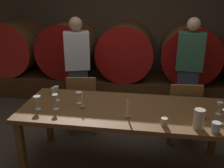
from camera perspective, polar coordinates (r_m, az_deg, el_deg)
The scene contains 24 objects.
ground_plane at distance 3.31m, azimuth -0.89°, elevation -16.66°, with size 7.76×7.76×0.00m, color #4C443A.
back_wall at distance 5.25m, azimuth 3.91°, elevation 14.53°, with size 5.97×0.24×2.90m, color #473A2D.
barrel_shelf at distance 5.01m, azimuth 3.01°, elevation -0.42°, with size 5.37×0.90×0.42m, color #4C2D16.
wine_barrel_far_left at distance 5.46m, azimuth -20.69°, elevation 7.80°, with size 1.01×0.90×1.01m.
wine_barrel_left at distance 5.02m, azimuth -9.60°, elevation 7.82°, with size 1.01×0.90×1.01m.
wine_barrel_center at distance 4.80m, azimuth 3.12°, elevation 7.47°, with size 1.01×0.90×1.01m.
wine_barrel_right at distance 4.83m, azimuth 16.76°, elevation 6.70°, with size 1.01×0.90×1.01m.
dining_table at distance 2.87m, azimuth 2.92°, elevation -6.73°, with size 2.31×0.89×0.76m.
chair_left at distance 3.69m, azimuth -6.51°, elevation -3.77°, with size 0.45×0.45×0.88m.
chair_right at distance 3.54m, azimuth 15.48°, elevation -5.51°, with size 0.43×0.43×0.88m.
guest_left at distance 4.08m, azimuth -7.66°, elevation 3.59°, with size 0.43×0.34×1.61m.
guest_right at distance 4.01m, azimuth 16.70°, elevation 2.67°, with size 0.41×0.29×1.62m.
candle_left at distance 2.83m, azimuth -6.63°, elevation -4.28°, with size 0.05×0.05×0.21m.
candle_right at distance 2.61m, azimuth 3.47°, elevation -6.34°, with size 0.05×0.05×0.22m.
pitcher at distance 2.55m, azimuth 18.82°, elevation -7.40°, with size 0.10×0.10×0.19m.
wine_glass_far_left at distance 2.89m, azimuth -16.32°, elevation -3.47°, with size 0.08×0.08×0.15m.
wine_glass_left at distance 3.05m, azimuth -12.28°, elevation -1.42°, with size 0.06×0.06×0.18m.
wine_glass_center_left at distance 2.83m, azimuth -12.56°, elevation -3.15°, with size 0.06×0.06×0.17m.
wine_glass_center_right at distance 2.95m, azimuth -7.39°, elevation -2.48°, with size 0.08×0.08×0.14m.
wine_glass_right at distance 2.90m, azimuth 22.88°, elevation -4.48°, with size 0.07×0.07×0.14m.
cup_far_left at distance 3.26m, azimuth -12.78°, elevation -1.55°, with size 0.08×0.08×0.09m, color beige.
cup_center_left at distance 2.53m, azimuth 11.57°, elevation -8.28°, with size 0.06×0.06×0.08m, color beige.
cup_center_right at distance 2.77m, azimuth 19.33°, elevation -6.31°, with size 0.08×0.08×0.09m, color beige.
cup_far_right at distance 2.56m, azimuth 22.17°, elevation -8.94°, with size 0.08×0.08×0.10m, color silver.
Camera 1 is at (0.45, -2.59, 2.00)m, focal length 41.00 mm.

